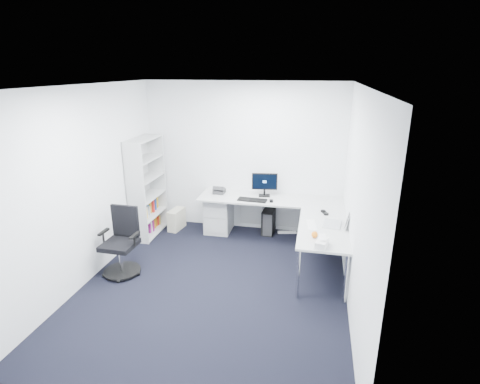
% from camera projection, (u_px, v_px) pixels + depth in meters
% --- Properties ---
extents(ground, '(4.20, 4.20, 0.00)m').
position_uv_depth(ground, '(214.00, 285.00, 5.25)').
color(ground, black).
extents(ceiling, '(4.20, 4.20, 0.00)m').
position_uv_depth(ceiling, '(209.00, 86.00, 4.40)').
color(ceiling, white).
extents(wall_back, '(3.60, 0.02, 2.70)m').
position_uv_depth(wall_back, '(244.00, 158.00, 6.78)').
color(wall_back, white).
rests_on(wall_back, ground).
extents(wall_front, '(3.60, 0.02, 2.70)m').
position_uv_depth(wall_front, '(138.00, 280.00, 2.88)').
color(wall_front, white).
rests_on(wall_front, ground).
extents(wall_left, '(0.02, 4.20, 2.70)m').
position_uv_depth(wall_left, '(87.00, 186.00, 5.18)').
color(wall_left, white).
rests_on(wall_left, ground).
extents(wall_right, '(0.02, 4.20, 2.70)m').
position_uv_depth(wall_right, '(357.00, 204.00, 4.48)').
color(wall_right, white).
rests_on(wall_right, ground).
extents(l_desk, '(2.51, 1.41, 0.73)m').
position_uv_depth(l_desk, '(267.00, 225.00, 6.33)').
color(l_desk, '#B2B4B4').
rests_on(l_desk, ground).
extents(drawer_pedestal, '(0.45, 0.56, 0.69)m').
position_uv_depth(drawer_pedestal, '(219.00, 213.00, 6.93)').
color(drawer_pedestal, '#B2B4B4').
rests_on(drawer_pedestal, ground).
extents(bookshelf, '(0.34, 0.88, 1.77)m').
position_uv_depth(bookshelf, '(147.00, 187.00, 6.64)').
color(bookshelf, '#B9BCBC').
rests_on(bookshelf, ground).
extents(task_chair, '(0.57, 0.57, 1.00)m').
position_uv_depth(task_chair, '(119.00, 243.00, 5.40)').
color(task_chair, black).
rests_on(task_chair, ground).
extents(black_pc_tower, '(0.24, 0.48, 0.45)m').
position_uv_depth(black_pc_tower, '(269.00, 220.00, 6.90)').
color(black_pc_tower, black).
rests_on(black_pc_tower, ground).
extents(beige_pc_tower, '(0.24, 0.43, 0.38)m').
position_uv_depth(beige_pc_tower, '(177.00, 219.00, 7.04)').
color(beige_pc_tower, beige).
rests_on(beige_pc_tower, ground).
extents(power_strip, '(0.35, 0.13, 0.04)m').
position_uv_depth(power_strip, '(287.00, 232.00, 6.90)').
color(power_strip, silver).
rests_on(power_strip, ground).
extents(monitor, '(0.46, 0.20, 0.43)m').
position_uv_depth(monitor, '(265.00, 184.00, 6.59)').
color(monitor, black).
rests_on(monitor, l_desk).
extents(black_keyboard, '(0.51, 0.21, 0.02)m').
position_uv_depth(black_keyboard, '(252.00, 200.00, 6.42)').
color(black_keyboard, black).
rests_on(black_keyboard, l_desk).
extents(mouse, '(0.07, 0.10, 0.03)m').
position_uv_depth(mouse, '(271.00, 201.00, 6.37)').
color(mouse, black).
rests_on(mouse, l_desk).
extents(desk_phone, '(0.21, 0.21, 0.14)m').
position_uv_depth(desk_phone, '(219.00, 190.00, 6.78)').
color(desk_phone, '#2E2E30').
rests_on(desk_phone, l_desk).
extents(laptop, '(0.41, 0.40, 0.26)m').
position_uv_depth(laptop, '(333.00, 217.00, 5.40)').
color(laptop, silver).
rests_on(laptop, l_desk).
extents(white_keyboard, '(0.17, 0.41, 0.01)m').
position_uv_depth(white_keyboard, '(312.00, 225.00, 5.41)').
color(white_keyboard, silver).
rests_on(white_keyboard, l_desk).
extents(headphones, '(0.18, 0.21, 0.05)m').
position_uv_depth(headphones, '(325.00, 212.00, 5.86)').
color(headphones, black).
rests_on(headphones, l_desk).
extents(orange_fruit, '(0.09, 0.09, 0.09)m').
position_uv_depth(orange_fruit, '(315.00, 235.00, 5.01)').
color(orange_fruit, orange).
rests_on(orange_fruit, l_desk).
extents(tissue_box, '(0.19, 0.28, 0.09)m').
position_uv_depth(tissue_box, '(322.00, 243.00, 4.77)').
color(tissue_box, silver).
rests_on(tissue_box, l_desk).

